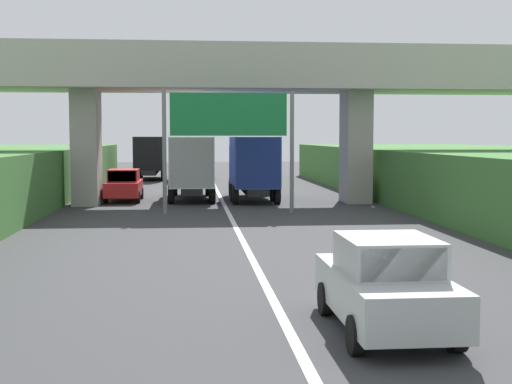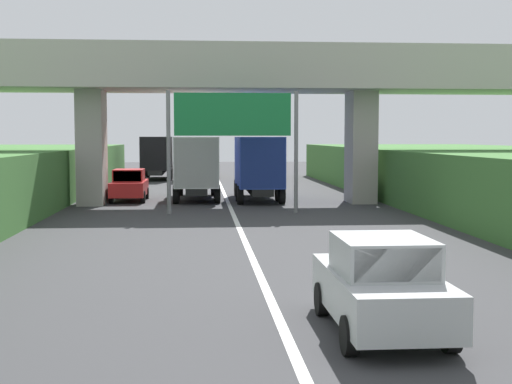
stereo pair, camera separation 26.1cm
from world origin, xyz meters
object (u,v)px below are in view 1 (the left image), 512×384
Objects in this scene: truck_yellow at (191,155)px; truck_black at (151,155)px; truck_blue at (252,165)px; overhead_highway_sign at (229,123)px; car_silver at (386,285)px; truck_white at (191,164)px; car_red at (124,185)px.

truck_black is at bearing 176.54° from truck_yellow.
truck_blue is 19.61m from truck_yellow.
overhead_highway_sign is 26.08m from truck_yellow.
car_silver is (3.30, -45.52, -1.08)m from truck_yellow.
truck_black and truck_yellow have the same top height.
overhead_highway_sign is at bearing -79.43° from truck_black.
truck_black is 1.00× the size of truck_yellow.
truck_yellow is (3.26, -0.20, 0.00)m from truck_black.
truck_black is 1.78× the size of car_silver.
overhead_highway_sign is 7.77m from truck_white.
truck_blue is at bearing -80.43° from truck_yellow.
truck_white is at bearing 9.65° from car_red.
truck_white and truck_blue have the same top height.
car_silver is at bearing -82.93° from truck_white.
truck_white is at bearing -80.27° from truck_black.
truck_black is 1.78× the size of car_red.
truck_yellow is 1.78× the size of car_silver.
truck_yellow is at bearing 94.15° from car_silver.
truck_blue reaches higher than car_silver.
truck_white is 1.78× the size of car_silver.
overhead_highway_sign is 0.81× the size of truck_blue.
truck_black is at bearing 108.46° from truck_blue.
overhead_highway_sign reaches higher than car_silver.
truck_blue is (3.29, -0.69, 0.00)m from truck_white.
truck_white reaches higher than car_red.
truck_white is 18.65m from truck_yellow.
truck_black reaches higher than car_silver.
car_red is (-3.64, -19.27, -1.08)m from truck_yellow.
truck_black reaches higher than car_red.
truck_yellow is at bearing 79.32° from car_red.
overhead_highway_sign is 1.43× the size of car_silver.
overhead_highway_sign is 0.81× the size of truck_yellow.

